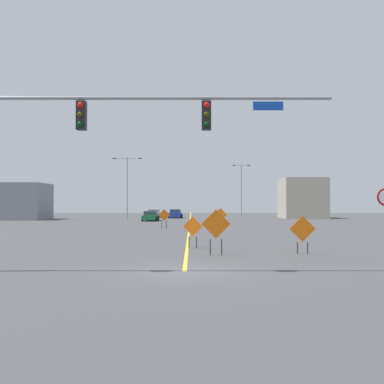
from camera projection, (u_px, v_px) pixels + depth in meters
The scene contains 15 objects.
ground at pixel (186, 271), 16.02m from camera, with size 175.53×175.53×0.00m, color #444447.
road_centre_stripe at pixel (192, 219), 64.76m from camera, with size 0.16×97.51×0.01m.
traffic_signal_assembly at pixel (86, 130), 16.14m from camera, with size 13.77×0.44×6.87m.
street_lamp_near_right at pixel (129, 183), 66.29m from camera, with size 4.31×0.24×9.22m.
street_lamp_far_right at pixel (243, 186), 75.35m from camera, with size 2.96×0.24×8.94m.
construction_sign_median_far at pixel (166, 216), 42.66m from camera, with size 1.14×0.10×1.85m.
construction_sign_right_shoulder at pixel (194, 228), 24.18m from camera, with size 1.07×0.29×1.73m.
construction_sign_right_lane at pixel (222, 215), 44.47m from camera, with size 1.34×0.22×1.92m.
construction_sign_left_lane at pixel (304, 230), 21.42m from camera, with size 1.27×0.05×1.85m.
construction_sign_left_shoulder at pixel (218, 226), 20.96m from camera, with size 1.39×0.16×2.17m.
car_blue_far at pixel (177, 214), 70.70m from camera, with size 2.18×4.32×1.39m.
car_green_mid at pixel (152, 216), 59.75m from camera, with size 2.06×4.53×1.33m.
car_silver_distant at pixel (156, 214), 72.48m from camera, with size 2.17×4.58×1.30m.
roadside_building_east at pixel (304, 198), 69.66m from camera, with size 6.58×6.85×6.27m.
roadside_building_west at pixel (25, 201), 64.55m from camera, with size 6.45×7.42×5.26m.
Camera 1 is at (0.27, -16.08, 2.50)m, focal length 41.52 mm.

